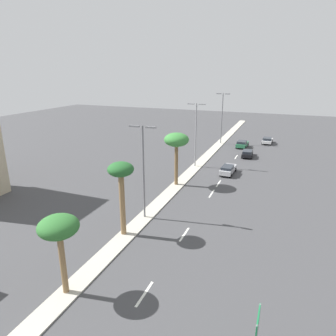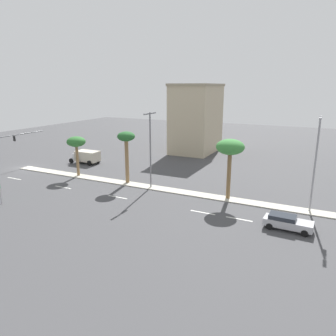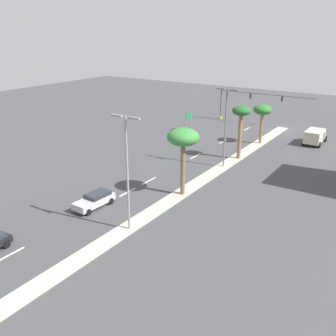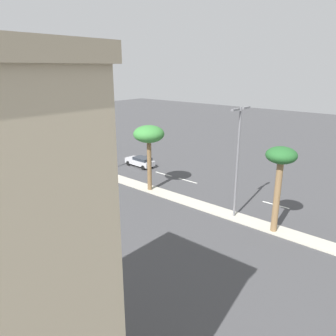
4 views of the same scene
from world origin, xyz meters
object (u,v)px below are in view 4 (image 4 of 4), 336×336
at_px(sedan_silver_far, 140,161).
at_px(sedan_black_mid, 99,147).
at_px(palm_tree_left, 281,163).
at_px(street_lamp_center, 96,127).
at_px(street_lamp_front, 29,113).
at_px(sedan_green_rear, 65,143).
at_px(palm_tree_center, 149,136).
at_px(sedan_white_trailing, 69,135).
at_px(street_lamp_outboard, 238,155).

distance_m(sedan_silver_far, sedan_black_mid, 11.30).
height_order(palm_tree_left, sedan_black_mid, palm_tree_left).
xyz_separation_m(street_lamp_center, street_lamp_front, (0.43, 18.07, 0.19)).
bearing_deg(palm_tree_left, sedan_green_rear, 82.30).
relative_size(palm_tree_center, sedan_white_trailing, 1.70).
relative_size(palm_tree_left, sedan_silver_far, 1.60).
relative_size(street_lamp_outboard, sedan_white_trailing, 2.34).
xyz_separation_m(sedan_green_rear, sedan_white_trailing, (4.57, 5.78, -0.04)).
relative_size(sedan_green_rear, sedan_black_mid, 0.94).
bearing_deg(sedan_silver_far, street_lamp_outboard, -107.21).
bearing_deg(sedan_green_rear, street_lamp_front, 159.88).
distance_m(palm_tree_left, street_lamp_outboard, 4.01).
xyz_separation_m(sedan_green_rear, sedan_silver_far, (0.52, -18.07, -0.02)).
relative_size(street_lamp_outboard, sedan_silver_far, 2.21).
height_order(sedan_silver_far, sedan_white_trailing, sedan_silver_far).
relative_size(street_lamp_front, sedan_green_rear, 2.52).
xyz_separation_m(palm_tree_left, sedan_white_trailing, (10.00, 45.92, -5.37)).
bearing_deg(sedan_green_rear, palm_tree_left, -97.70).
height_order(street_lamp_front, sedan_black_mid, street_lamp_front).
bearing_deg(street_lamp_front, palm_tree_center, -90.84).
bearing_deg(palm_tree_center, street_lamp_center, 90.16).
bearing_deg(street_lamp_outboard, street_lamp_center, 90.71).
height_order(street_lamp_outboard, street_lamp_center, street_lamp_center).
relative_size(palm_tree_center, street_lamp_outboard, 0.73).
bearing_deg(palm_tree_left, street_lamp_outboard, 84.94).
relative_size(street_lamp_center, sedan_green_rear, 2.44).
distance_m(street_lamp_front, sedan_silver_far, 21.33).
xyz_separation_m(street_lamp_center, sedan_black_mid, (7.30, 9.41, -5.42)).
bearing_deg(street_lamp_center, sedan_black_mid, 52.21).
bearing_deg(street_lamp_center, palm_tree_center, -89.84).
xyz_separation_m(street_lamp_outboard, sedan_black_mid, (7.05, 29.28, -5.27)).
distance_m(palm_tree_left, sedan_black_mid, 34.51).
bearing_deg(sedan_black_mid, street_lamp_outboard, -103.54).
distance_m(sedan_green_rear, sedan_black_mid, 7.14).
bearing_deg(street_lamp_outboard, sedan_black_mid, 76.46).
relative_size(palm_tree_left, street_lamp_outboard, 0.73).
bearing_deg(palm_tree_center, sedan_black_mid, 68.67).
distance_m(palm_tree_center, street_lamp_outboard, 10.66).
distance_m(sedan_green_rear, sedan_white_trailing, 7.37).
height_order(palm_tree_center, sedan_green_rear, palm_tree_center).
relative_size(sedan_white_trailing, sedan_black_mid, 0.95).
bearing_deg(street_lamp_outboard, sedan_white_trailing, 77.04).
distance_m(street_lamp_center, sedan_silver_far, 8.14).
relative_size(street_lamp_outboard, street_lamp_front, 0.94).
xyz_separation_m(street_lamp_center, sedan_white_trailing, (9.89, 22.06, -5.39)).
relative_size(street_lamp_outboard, sedan_green_rear, 2.37).
bearing_deg(sedan_silver_far, street_lamp_center, 162.97).
height_order(sedan_white_trailing, sedan_black_mid, sedan_white_trailing).
distance_m(street_lamp_center, street_lamp_front, 18.08).
height_order(palm_tree_center, street_lamp_front, street_lamp_front).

